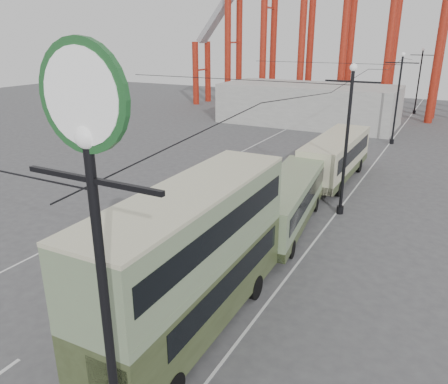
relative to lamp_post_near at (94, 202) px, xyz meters
The scene contains 11 objects.
ground 10.11m from the lamp_post_near, 151.82° to the left, with size 160.00×160.00×0.00m, color #474649.
road_markings 24.87m from the lamp_post_near, 105.88° to the left, with size 12.52×120.00×0.01m.
lamp_post_near is the anchor object (origin of this frame).
lamp_post_mid 21.24m from the lamp_post_near, 90.00° to the left, with size 3.20×0.44×9.32m.
lamp_post_far 43.12m from the lamp_post_near, 90.00° to the left, with size 3.20×0.44×9.32m.
lamp_post_distant 65.08m from the lamp_post_near, 90.00° to the left, with size 3.20×0.44×9.32m.
fairground_shed 51.61m from the lamp_post_near, 103.06° to the left, with size 22.00×10.00×5.00m, color #9E9D99.
double_decker_bus 8.22m from the lamp_post_near, 107.15° to the left, with size 2.96×10.88×5.81m.
single_decker_green 18.46m from the lamp_post_near, 97.42° to the left, with size 3.69×10.96×3.04m.
single_decker_cream 28.45m from the lamp_post_near, 94.50° to the left, with size 2.87×11.17×3.47m.
pedestrian 13.99m from the lamp_post_near, 108.24° to the left, with size 0.70×0.46×1.92m, color black.
Camera 1 is at (11.30, -8.54, 10.77)m, focal length 35.00 mm.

